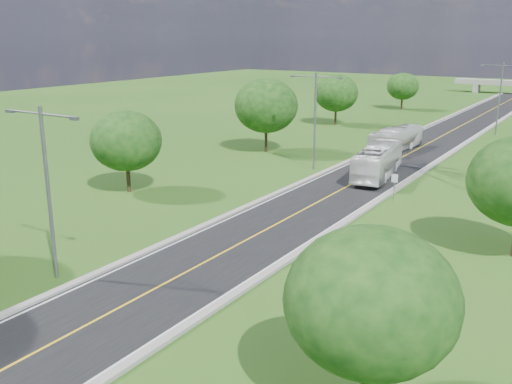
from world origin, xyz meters
TOP-DOWN VIEW (x-y plane):
  - ground at (0.00, 60.00)m, footprint 260.00×260.00m
  - road at (0.00, 66.00)m, footprint 8.00×150.00m
  - curb_left at (-4.25, 66.00)m, footprint 0.50×150.00m
  - curb_right at (4.25, 66.00)m, footprint 0.50×150.00m
  - speed_limit_sign at (5.20, 37.98)m, footprint 0.55×0.09m
  - streetlight_near_left at (-6.00, 12.00)m, footprint 5.90×0.25m
  - streetlight_mid_left at (-6.00, 45.00)m, footprint 5.90×0.25m
  - streetlight_far_right at (6.00, 78.00)m, footprint 5.90×0.25m
  - tree_lb at (-16.00, 28.00)m, footprint 6.30×6.30m
  - tree_lc at (-15.00, 50.00)m, footprint 7.56×7.56m
  - tree_ld at (-17.00, 74.00)m, footprint 6.72×6.72m
  - tree_le at (-14.50, 98.00)m, footprint 5.88×5.88m
  - tree_ra at (14.00, 10.00)m, footprint 6.30×6.30m
  - bus_outbound at (0.97, 45.20)m, footprint 4.42×11.85m
  - bus_inbound at (-1.98, 58.94)m, footprint 3.58×10.40m

SIDE VIEW (x-z plane):
  - ground at x=0.00m, z-range 0.00..0.00m
  - road at x=0.00m, z-range 0.00..0.06m
  - curb_left at x=-4.25m, z-range 0.00..0.22m
  - curb_right at x=4.25m, z-range 0.00..0.22m
  - bus_inbound at x=-1.98m, z-range 0.06..2.90m
  - speed_limit_sign at x=5.20m, z-range 0.40..2.80m
  - bus_outbound at x=0.97m, z-range 0.06..3.28m
  - tree_le at x=-14.50m, z-range 0.91..7.75m
  - tree_lb at x=-16.00m, z-range 0.98..8.31m
  - tree_ra at x=14.00m, z-range 0.98..8.31m
  - tree_ld at x=-17.00m, z-range 1.05..8.86m
  - tree_lc at x=-15.00m, z-range 1.18..9.97m
  - streetlight_near_left at x=-6.00m, z-range 0.94..10.94m
  - streetlight_mid_left at x=-6.00m, z-range 0.94..10.94m
  - streetlight_far_right at x=6.00m, z-range 0.94..10.94m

